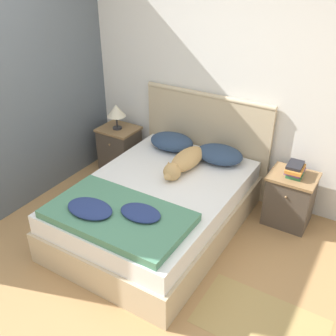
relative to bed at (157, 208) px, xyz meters
The scene contains 14 objects.
ground_plane 1.08m from the bed, 90.08° to the right, with size 16.00×16.00×0.00m, color tan.
wall_back 1.49m from the bed, 90.08° to the left, with size 9.00×0.06×2.55m.
wall_side_left 1.80m from the bed, behind, with size 0.06×3.10×2.55m.
bed is the anchor object (origin of this frame).
headboard 1.06m from the bed, 90.00° to the left, with size 1.48×0.06×1.11m.
nightstand_left 1.31m from the bed, 143.52° to the left, with size 0.45×0.39×0.54m.
nightstand_right 1.31m from the bed, 36.48° to the left, with size 0.45×0.39×0.54m.
pillow_left 0.87m from the bed, 111.08° to the left, with size 0.50×0.37×0.16m.
pillow_right 0.87m from the bed, 68.92° to the left, with size 0.50×0.37×0.16m.
quilt 0.67m from the bed, 90.89° to the right, with size 1.19×0.68×0.12m.
dog 0.54m from the bed, 82.36° to the left, with size 0.24×0.77×0.18m.
book_stack 1.37m from the bed, 36.63° to the left, with size 0.16×0.24×0.12m.
table_lamp 1.41m from the bed, 144.16° to the left, with size 0.22×0.22×0.30m.
rug 1.40m from the bed, 23.06° to the right, with size 0.95×0.57×0.00m.
Camera 1 is at (1.71, -1.54, 2.48)m, focal length 42.00 mm.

